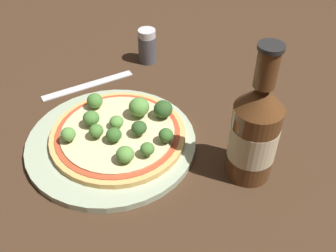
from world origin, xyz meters
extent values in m
plane|color=#3D2819|center=(0.00, 0.00, 0.00)|extent=(3.00, 3.00, 0.00)
cylinder|color=#A3B293|center=(0.00, 0.00, 0.01)|extent=(0.28, 0.28, 0.01)
cylinder|color=tan|center=(0.00, 0.01, 0.02)|extent=(0.23, 0.23, 0.01)
cylinder|color=#B74728|center=(0.00, 0.01, 0.02)|extent=(0.21, 0.21, 0.00)
cylinder|color=beige|center=(0.00, 0.01, 0.02)|extent=(0.19, 0.19, 0.00)
cylinder|color=#6B8E51|center=(0.00, -0.02, 0.03)|extent=(0.01, 0.01, 0.01)
ellipsoid|color=#477A33|center=(0.00, -0.02, 0.04)|extent=(0.02, 0.02, 0.02)
cylinder|color=#6B8E51|center=(-0.01, 0.02, 0.03)|extent=(0.01, 0.01, 0.01)
ellipsoid|color=#568E3D|center=(-0.01, 0.02, 0.04)|extent=(0.02, 0.02, 0.02)
cylinder|color=#6B8E51|center=(0.06, 0.07, 0.03)|extent=(0.01, 0.01, 0.01)
ellipsoid|color=#386628|center=(0.06, 0.07, 0.04)|extent=(0.02, 0.02, 0.02)
cylinder|color=#6B8E51|center=(0.02, 0.00, 0.03)|extent=(0.01, 0.01, 0.01)
ellipsoid|color=#386628|center=(0.02, 0.00, 0.04)|extent=(0.03, 0.03, 0.02)
cylinder|color=#6B8E51|center=(-0.08, 0.00, 0.03)|extent=(0.01, 0.01, 0.01)
ellipsoid|color=#477A33|center=(-0.08, 0.00, 0.04)|extent=(0.03, 0.03, 0.03)
cylinder|color=#6B8E51|center=(-0.02, 0.06, 0.03)|extent=(0.01, 0.01, 0.01)
ellipsoid|color=#568E3D|center=(-0.02, 0.06, 0.05)|extent=(0.04, 0.04, 0.03)
cylinder|color=#6B8E51|center=(0.07, 0.03, 0.03)|extent=(0.01, 0.01, 0.01)
ellipsoid|color=#477A33|center=(0.07, 0.03, 0.04)|extent=(0.02, 0.02, 0.02)
cylinder|color=#6B8E51|center=(0.02, 0.04, 0.03)|extent=(0.01, 0.01, 0.01)
ellipsoid|color=#2D5123|center=(0.02, 0.04, 0.04)|extent=(0.03, 0.03, 0.02)
cylinder|color=#6B8E51|center=(0.00, 0.10, 0.03)|extent=(0.01, 0.01, 0.01)
ellipsoid|color=#2D5123|center=(0.00, 0.10, 0.04)|extent=(0.03, 0.03, 0.03)
cylinder|color=#6B8E51|center=(0.07, 0.00, 0.03)|extent=(0.01, 0.01, 0.01)
ellipsoid|color=#568E3D|center=(0.07, 0.00, 0.04)|extent=(0.03, 0.03, 0.02)
cylinder|color=#6B8E51|center=(-0.01, -0.07, 0.03)|extent=(0.01, 0.01, 0.01)
ellipsoid|color=#568E3D|center=(-0.01, -0.07, 0.04)|extent=(0.02, 0.02, 0.02)
cylinder|color=#6B8E51|center=(-0.03, -0.02, 0.03)|extent=(0.01, 0.01, 0.01)
ellipsoid|color=#477A33|center=(-0.03, -0.02, 0.04)|extent=(0.03, 0.03, 0.02)
cylinder|color=#563319|center=(0.15, 0.17, 0.06)|extent=(0.07, 0.07, 0.13)
cylinder|color=#C6B793|center=(0.15, 0.17, 0.07)|extent=(0.07, 0.07, 0.06)
cone|color=#563319|center=(0.15, 0.17, 0.15)|extent=(0.07, 0.07, 0.04)
cylinder|color=#563319|center=(0.15, 0.17, 0.19)|extent=(0.03, 0.03, 0.05)
cylinder|color=black|center=(0.15, 0.17, 0.22)|extent=(0.03, 0.03, 0.01)
cylinder|color=#4C4C51|center=(-0.22, 0.16, 0.03)|extent=(0.04, 0.04, 0.06)
cylinder|color=silver|center=(-0.22, 0.16, 0.07)|extent=(0.04, 0.04, 0.01)
cube|color=silver|center=(-0.18, 0.02, 0.00)|extent=(0.03, 0.19, 0.00)
camera|label=1|loc=(0.47, -0.12, 0.47)|focal=42.00mm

